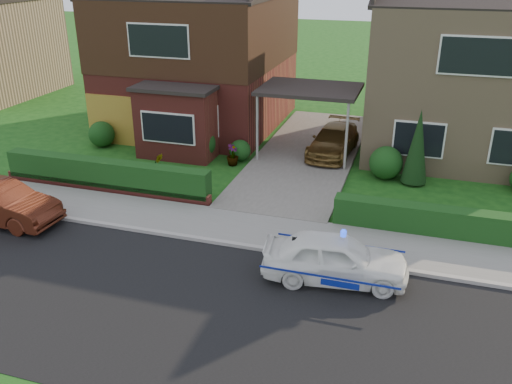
% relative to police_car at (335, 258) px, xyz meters
% --- Properties ---
extents(ground, '(120.00, 120.00, 0.00)m').
position_rel_police_car_xyz_m(ground, '(-2.58, -2.22, -0.61)').
color(ground, '#134412').
rests_on(ground, ground).
extents(road, '(60.00, 6.00, 0.02)m').
position_rel_police_car_xyz_m(road, '(-2.58, -2.22, -0.61)').
color(road, black).
rests_on(road, ground).
extents(kerb, '(60.00, 0.16, 0.12)m').
position_rel_police_car_xyz_m(kerb, '(-2.58, 0.83, -0.55)').
color(kerb, '#9E9993').
rests_on(kerb, ground).
extents(sidewalk, '(60.00, 2.00, 0.10)m').
position_rel_police_car_xyz_m(sidewalk, '(-2.58, 1.88, -0.56)').
color(sidewalk, slate).
rests_on(sidewalk, ground).
extents(driveway, '(3.80, 12.00, 0.12)m').
position_rel_police_car_xyz_m(driveway, '(-2.58, 8.78, -0.55)').
color(driveway, '#666059').
rests_on(driveway, ground).
extents(house_left, '(7.50, 9.53, 7.25)m').
position_rel_police_car_xyz_m(house_left, '(-8.36, 11.68, 3.20)').
color(house_left, maroon).
rests_on(house_left, ground).
extents(house_right, '(7.50, 8.06, 7.25)m').
position_rel_police_car_xyz_m(house_right, '(3.22, 11.78, 3.05)').
color(house_right, tan).
rests_on(house_right, ground).
extents(carport_link, '(3.80, 3.00, 2.77)m').
position_rel_police_car_xyz_m(carport_link, '(-2.58, 8.74, 2.05)').
color(carport_link, black).
rests_on(carport_link, ground).
extents(garage_door, '(2.20, 0.10, 2.10)m').
position_rel_police_car_xyz_m(garage_door, '(-10.82, 7.74, 0.44)').
color(garage_door, olive).
rests_on(garage_door, ground).
extents(dwarf_wall, '(7.70, 0.25, 0.36)m').
position_rel_police_car_xyz_m(dwarf_wall, '(-8.38, 3.08, -0.43)').
color(dwarf_wall, maroon).
rests_on(dwarf_wall, ground).
extents(hedge_left, '(7.50, 0.55, 0.90)m').
position_rel_police_car_xyz_m(hedge_left, '(-8.38, 3.23, -0.61)').
color(hedge_left, '#133D16').
rests_on(hedge_left, ground).
extents(hedge_right, '(7.50, 0.55, 0.80)m').
position_rel_police_car_xyz_m(hedge_right, '(3.22, 3.13, -0.61)').
color(hedge_right, '#133D16').
rests_on(hedge_right, ground).
extents(shrub_left_far, '(1.08, 1.08, 1.08)m').
position_rel_police_car_xyz_m(shrub_left_far, '(-11.08, 7.28, -0.07)').
color(shrub_left_far, '#133D16').
rests_on(shrub_left_far, ground).
extents(shrub_left_mid, '(1.32, 1.32, 1.32)m').
position_rel_police_car_xyz_m(shrub_left_mid, '(-6.58, 7.08, 0.05)').
color(shrub_left_mid, '#133D16').
rests_on(shrub_left_mid, ground).
extents(shrub_left_near, '(0.84, 0.84, 0.84)m').
position_rel_police_car_xyz_m(shrub_left_near, '(-4.98, 7.38, -0.19)').
color(shrub_left_near, '#133D16').
rests_on(shrub_left_near, ground).
extents(shrub_right_near, '(1.20, 1.20, 1.20)m').
position_rel_police_car_xyz_m(shrub_right_near, '(0.62, 7.18, -0.01)').
color(shrub_right_near, '#133D16').
rests_on(shrub_right_near, ground).
extents(conifer_a, '(0.90, 0.90, 2.60)m').
position_rel_police_car_xyz_m(conifer_a, '(1.62, 6.98, 0.69)').
color(conifer_a, black).
rests_on(conifer_a, ground).
extents(police_car, '(3.28, 3.72, 1.38)m').
position_rel_police_car_xyz_m(police_car, '(0.00, 0.00, 0.00)').
color(police_car, white).
rests_on(police_car, ground).
extents(driveway_car, '(1.80, 3.86, 1.09)m').
position_rel_police_car_xyz_m(driveway_car, '(-1.58, 8.94, 0.06)').
color(driveway_car, brown).
rests_on(driveway_car, driveway).
extents(street_car, '(1.47, 3.78, 1.23)m').
position_rel_police_car_xyz_m(street_car, '(-10.11, 0.18, 0.00)').
color(street_car, '#4D1D10').
rests_on(street_car, ground).
extents(potted_plant_a, '(0.42, 0.29, 0.78)m').
position_rel_police_car_xyz_m(potted_plant_a, '(-11.58, 3.78, -0.22)').
color(potted_plant_a, gray).
rests_on(potted_plant_a, ground).
extents(potted_plant_b, '(0.57, 0.56, 0.81)m').
position_rel_police_car_xyz_m(potted_plant_b, '(-7.39, 5.08, -0.20)').
color(potted_plant_b, gray).
rests_on(potted_plant_b, ground).
extents(potted_plant_c, '(0.52, 0.52, 0.82)m').
position_rel_police_car_xyz_m(potted_plant_c, '(-5.08, 6.78, -0.20)').
color(potted_plant_c, gray).
rests_on(potted_plant_c, ground).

